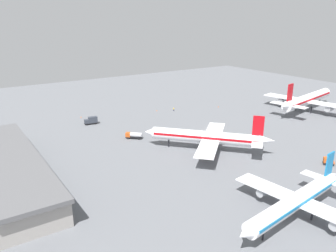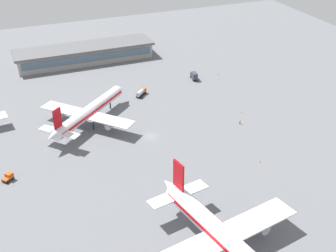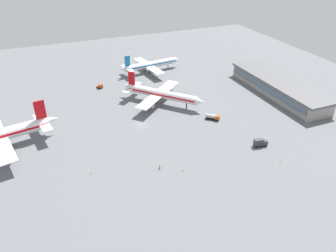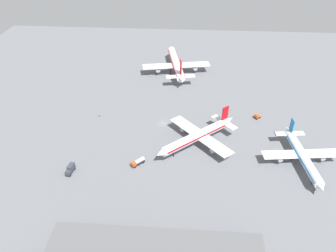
# 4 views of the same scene
# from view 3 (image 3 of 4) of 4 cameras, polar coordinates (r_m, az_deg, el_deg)

# --- Properties ---
(ground) EXTENTS (288.00, 288.00, 0.00)m
(ground) POSITION_cam_3_polar(r_m,az_deg,el_deg) (150.53, -4.62, 0.21)
(ground) COLOR slate
(terminal_building) EXTENTS (65.04, 16.19, 7.48)m
(terminal_building) POSITION_cam_3_polar(r_m,az_deg,el_deg) (187.77, 18.19, 6.35)
(terminal_building) COLOR #9E9993
(terminal_building) RESTS_ON ground
(airplane_taxiing) EXTENTS (36.96, 34.45, 13.85)m
(airplane_taxiing) POSITION_cam_3_polar(r_m,az_deg,el_deg) (167.38, -1.20, 5.48)
(airplane_taxiing) COLOR white
(airplane_taxiing) RESTS_ON ground
(airplane_distant) EXTENTS (32.91, 40.79, 12.42)m
(airplane_distant) POSITION_cam_3_polar(r_m,az_deg,el_deg) (208.53, -3.03, 10.38)
(airplane_distant) COLOR white
(airplane_distant) RESTS_ON ground
(fuel_truck) EXTENTS (5.69, 5.90, 2.50)m
(fuel_truck) POSITION_cam_3_polar(r_m,az_deg,el_deg) (154.98, 7.59, 1.55)
(fuel_truck) COLOR black
(fuel_truck) RESTS_ON ground
(baggage_tug) EXTENTS (3.75, 3.62, 2.30)m
(baggage_tug) POSITION_cam_3_polar(r_m,az_deg,el_deg) (189.69, -11.49, 6.65)
(baggage_tug) COLOR black
(baggage_tug) RESTS_ON ground
(catering_truck) EXTENTS (2.90, 5.83, 3.30)m
(catering_truck) POSITION_cam_3_polar(r_m,az_deg,el_deg) (139.49, 15.40, -2.72)
(catering_truck) COLOR black
(catering_truck) RESTS_ON ground
(ground_crew_worker) EXTENTS (0.57, 0.46, 1.67)m
(ground_crew_worker) POSITION_cam_3_polar(r_m,az_deg,el_deg) (122.90, -1.40, -6.91)
(ground_crew_worker) COLOR #1E2338
(ground_crew_worker) RESTS_ON ground
(safety_cone_near_gate) EXTENTS (0.44, 0.44, 0.60)m
(safety_cone_near_gate) POSITION_cam_3_polar(r_m,az_deg,el_deg) (122.01, 2.54, -7.57)
(safety_cone_near_gate) COLOR #EA590C
(safety_cone_near_gate) RESTS_ON ground
(safety_cone_mid_apron) EXTENTS (0.44, 0.44, 0.60)m
(safety_cone_mid_apron) POSITION_cam_3_polar(r_m,az_deg,el_deg) (123.83, -13.00, -7.81)
(safety_cone_mid_apron) COLOR #EA590C
(safety_cone_mid_apron) RESTS_ON ground
(safety_cone_far_side) EXTENTS (0.44, 0.44, 0.60)m
(safety_cone_far_side) POSITION_cam_3_polar(r_m,az_deg,el_deg) (132.98, 18.54, -5.78)
(safety_cone_far_side) COLOR #EA590C
(safety_cone_far_side) RESTS_ON ground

